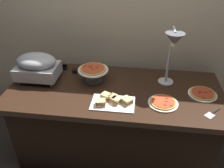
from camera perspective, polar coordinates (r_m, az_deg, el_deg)
The scene contains 12 objects.
ground_plane at distance 2.57m, azimuth 0.55°, elevation -15.52°, with size 8.00×8.00×0.00m, color #38332D.
back_wall at distance 2.33m, azimuth 2.27°, elevation 14.75°, with size 4.40×0.04×2.40m, color #C6B593.
buffet_table at distance 2.29m, azimuth 0.60°, elevation -9.04°, with size 1.90×0.84×0.76m.
chafing_dish at distance 2.23m, azimuth -17.92°, elevation 4.28°, with size 0.38×0.27×0.27m.
heat_lamp at distance 1.92m, azimuth 14.73°, elevation 9.22°, with size 0.15×0.29×0.54m.
pizza_plate_front at distance 1.93m, azimuth 12.42°, elevation -4.47°, with size 0.24×0.24×0.03m.
pizza_plate_center at distance 2.13m, azimuth 21.34°, elevation -2.23°, with size 0.24×0.24×0.03m.
pizza_plate_raised_stand at distance 2.13m, azimuth -4.65°, elevation 3.32°, with size 0.28×0.28×0.14m.
sandwich_platter at distance 1.88m, azimuth 0.20°, elevation -4.23°, with size 0.35×0.22×0.06m.
sauce_cup_near at distance 2.34m, azimuth -9.11°, elevation 3.22°, with size 0.06×0.06×0.03m.
sauce_cup_far at distance 2.42m, azimuth -11.59°, elevation 4.07°, with size 0.06×0.06×0.04m.
serving_spatula at distance 1.95m, azimuth 23.47°, elevation -6.62°, with size 0.14×0.14×0.01m.
Camera 1 is at (0.20, -1.71, 1.90)m, focal length 37.28 mm.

